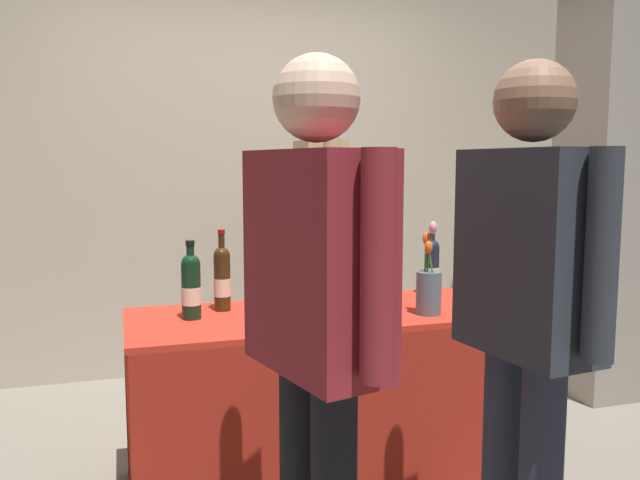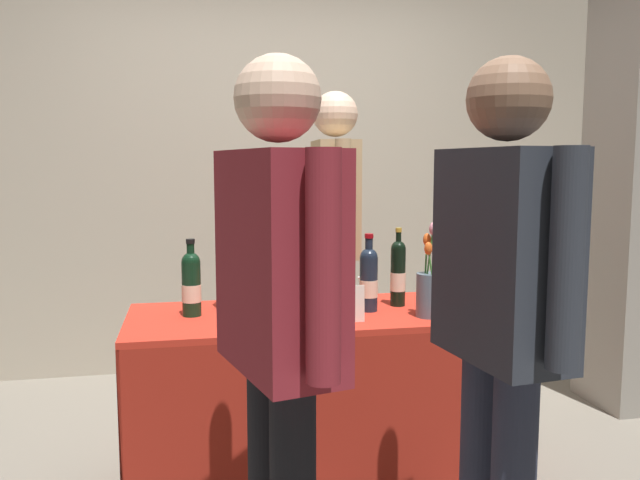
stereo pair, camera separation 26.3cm
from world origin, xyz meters
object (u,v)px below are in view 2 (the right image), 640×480
Objects in this scene: tasting_table at (320,366)px; featured_wine_bottle at (322,279)px; flower_vase at (429,290)px; wine_glass_near_vendor at (366,285)px; vendor_presenter at (335,223)px; display_bottle_0 at (191,283)px; taster_foreground_right at (502,301)px.

featured_wine_bottle is (0.02, 0.04, 0.36)m from tasting_table.
flower_vase is (0.39, -0.21, -0.02)m from featured_wine_bottle.
tasting_table is 0.41m from wine_glass_near_vendor.
vendor_presenter is at bearing 72.77° from tasting_table.
display_bottle_0 is (-0.52, 0.04, 0.37)m from tasting_table.
vendor_presenter is at bearing 73.00° from featured_wine_bottle.
flower_vase is 0.96m from vendor_presenter.
display_bottle_0 reaches higher than wine_glass_near_vendor.
taster_foreground_right is (0.29, -1.01, 0.11)m from featured_wine_bottle.
tasting_table is 4.09× the size of flower_vase.
vendor_presenter reaches higher than taster_foreground_right.
display_bottle_0 is at bearing -179.62° from featured_wine_bottle.
display_bottle_0 is (-0.54, -0.00, 0.00)m from featured_wine_bottle.
tasting_table is at bearing -152.72° from wine_glass_near_vendor.
flower_vase reaches higher than tasting_table.
flower_vase is at bearing -28.26° from featured_wine_bottle.
flower_vase is 0.22× the size of vendor_presenter.
featured_wine_bottle is at bearing 9.20° from taster_foreground_right.
vendor_presenter reaches higher than display_bottle_0.
taster_foreground_right reaches higher than flower_vase.
display_bottle_0 is 2.64× the size of wine_glass_near_vendor.
flower_vase is (0.93, -0.21, -0.03)m from display_bottle_0.
display_bottle_0 is at bearing 175.69° from tasting_table.
display_bottle_0 is 1.05m from vendor_presenter.
featured_wine_bottle is 0.76m from vendor_presenter.
taster_foreground_right is (0.83, -1.01, 0.10)m from display_bottle_0.
featured_wine_bottle reaches higher than wine_glass_near_vendor.
display_bottle_0 is 0.19× the size of taster_foreground_right.
vendor_presenter is at bearing 43.47° from display_bottle_0.
wine_glass_near_vendor is 0.34m from flower_vase.
taster_foreground_right is at bearing 6.03° from vendor_presenter.
tasting_table is 5.01× the size of display_bottle_0.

